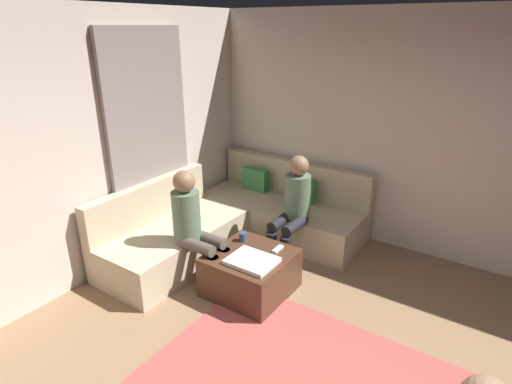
{
  "coord_description": "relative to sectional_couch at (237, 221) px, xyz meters",
  "views": [
    {
      "loc": [
        0.66,
        -1.76,
        2.5
      ],
      "look_at": [
        -1.63,
        1.63,
        0.85
      ],
      "focal_mm": 29.15,
      "sensor_mm": 36.0,
      "label": 1
    }
  ],
  "objects": [
    {
      "name": "wall_back",
      "position": [
        2.08,
        1.06,
        1.07
      ],
      "size": [
        6.0,
        0.12,
        2.7
      ],
      "primitive_type": "cube",
      "color": "beige",
      "rests_on": "ground_plane"
    },
    {
      "name": "person_on_couch_side",
      "position": [
        0.15,
        -0.91,
        0.38
      ],
      "size": [
        0.6,
        0.3,
        1.2
      ],
      "rotation": [
        0.0,
        0.0,
        -1.57
      ],
      "color": "brown",
      "rests_on": "ground_plane"
    },
    {
      "name": "wall_left",
      "position": [
        -0.86,
        -1.88,
        1.07
      ],
      "size": [
        0.12,
        6.0,
        2.7
      ],
      "primitive_type": "cube",
      "color": "beige",
      "rests_on": "ground_plane"
    },
    {
      "name": "coffee_mug",
      "position": [
        0.5,
        -0.56,
        0.19
      ],
      "size": [
        0.08,
        0.08,
        0.1
      ],
      "primitive_type": "cylinder",
      "color": "#334C72",
      "rests_on": "ottoman"
    },
    {
      "name": "folded_blanket",
      "position": [
        0.82,
        -0.86,
        0.16
      ],
      "size": [
        0.44,
        0.36,
        0.04
      ],
      "primitive_type": "cube",
      "color": "white",
      "rests_on": "ottoman"
    },
    {
      "name": "person_on_couch_back",
      "position": [
        0.74,
        0.06,
        0.38
      ],
      "size": [
        0.3,
        0.6,
        1.2
      ],
      "rotation": [
        0.0,
        0.0,
        3.14
      ],
      "color": "black",
      "rests_on": "ground_plane"
    },
    {
      "name": "sectional_couch",
      "position": [
        0.0,
        0.0,
        0.0
      ],
      "size": [
        2.1,
        2.55,
        0.87
      ],
      "color": "#C6B593",
      "rests_on": "ground_plane"
    },
    {
      "name": "game_remote",
      "position": [
        0.9,
        -0.52,
        0.15
      ],
      "size": [
        0.05,
        0.15,
        0.02
      ],
      "primitive_type": "cube",
      "color": "white",
      "rests_on": "ottoman"
    },
    {
      "name": "ottoman",
      "position": [
        0.72,
        -0.74,
        -0.07
      ],
      "size": [
        0.76,
        0.76,
        0.42
      ],
      "primitive_type": "cube",
      "color": "#4C2D1E",
      "rests_on": "ground_plane"
    },
    {
      "name": "curtain_panel",
      "position": [
        -0.76,
        -0.58,
        0.97
      ],
      "size": [
        0.06,
        1.1,
        2.5
      ],
      "primitive_type": "cube",
      "color": "gray",
      "rests_on": "ground_plane"
    }
  ]
}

